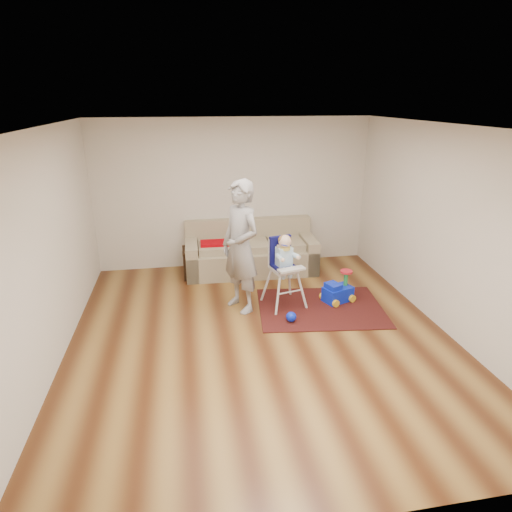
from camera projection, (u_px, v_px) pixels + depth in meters
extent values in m
plane|color=#47240F|center=(261.00, 336.00, 5.74)|extent=(5.50, 5.50, 0.00)
cube|color=beige|center=(234.00, 194.00, 7.81)|extent=(5.00, 0.04, 2.70)
cube|color=beige|center=(46.00, 252.00, 4.87)|extent=(0.04, 5.50, 2.70)
cube|color=beige|center=(446.00, 230.00, 5.67)|extent=(0.04, 5.50, 2.70)
cube|color=white|center=(262.00, 127.00, 4.80)|extent=(5.00, 5.50, 0.04)
cube|color=#A1010A|center=(216.00, 243.00, 7.55)|extent=(0.54, 0.35, 0.04)
cube|color=black|center=(320.00, 308.00, 6.50)|extent=(2.01, 1.60, 0.01)
sphere|color=#0C26D7|center=(291.00, 317.00, 6.06)|extent=(0.15, 0.15, 0.15)
cylinder|color=#0C26D7|center=(283.00, 245.00, 6.15)|extent=(0.04, 0.12, 0.01)
imported|color=gray|center=(241.00, 247.00, 6.17)|extent=(0.76, 0.85, 1.96)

